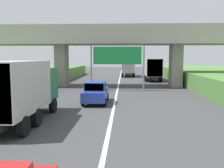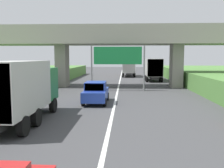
{
  "view_description": "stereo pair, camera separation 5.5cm",
  "coord_description": "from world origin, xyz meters",
  "px_view_note": "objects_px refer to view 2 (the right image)",
  "views": [
    {
      "loc": [
        0.74,
        3.68,
        3.62
      ],
      "look_at": [
        0.0,
        18.78,
        2.0
      ],
      "focal_mm": 39.66,
      "sensor_mm": 36.0,
      "label": 1
    },
    {
      "loc": [
        0.8,
        3.68,
        3.62
      ],
      "look_at": [
        0.0,
        18.78,
        2.0
      ],
      "focal_mm": 39.66,
      "sensor_mm": 36.0,
      "label": 2
    }
  ],
  "objects_px": {
    "truck_green": "(20,89)",
    "truck_white": "(153,68)",
    "car_blue": "(96,92)",
    "overhead_highway_sign": "(118,58)",
    "truck_orange": "(129,66)"
  },
  "relations": [
    {
      "from": "overhead_highway_sign",
      "to": "truck_white",
      "type": "distance_m",
      "value": 13.29
    },
    {
      "from": "truck_white",
      "to": "car_blue",
      "type": "xyz_separation_m",
      "value": [
        -6.64,
        -19.63,
        -1.08
      ]
    },
    {
      "from": "truck_green",
      "to": "truck_white",
      "type": "distance_m",
      "value": 27.77
    },
    {
      "from": "overhead_highway_sign",
      "to": "truck_orange",
      "type": "relative_size",
      "value": 0.81
    },
    {
      "from": "truck_white",
      "to": "truck_orange",
      "type": "xyz_separation_m",
      "value": [
        -3.66,
        8.56,
        0.0
      ]
    },
    {
      "from": "truck_white",
      "to": "truck_green",
      "type": "bearing_deg",
      "value": -111.24
    },
    {
      "from": "truck_green",
      "to": "truck_orange",
      "type": "bearing_deg",
      "value": 79.48
    },
    {
      "from": "truck_green",
      "to": "car_blue",
      "type": "relative_size",
      "value": 1.78
    },
    {
      "from": "car_blue",
      "to": "truck_green",
      "type": "bearing_deg",
      "value": -118.64
    },
    {
      "from": "truck_orange",
      "to": "overhead_highway_sign",
      "type": "bearing_deg",
      "value": -94.08
    },
    {
      "from": "truck_orange",
      "to": "car_blue",
      "type": "height_order",
      "value": "truck_orange"
    },
    {
      "from": "truck_white",
      "to": "truck_orange",
      "type": "distance_m",
      "value": 9.31
    },
    {
      "from": "overhead_highway_sign",
      "to": "truck_green",
      "type": "distance_m",
      "value": 14.67
    },
    {
      "from": "truck_green",
      "to": "truck_white",
      "type": "relative_size",
      "value": 1.0
    },
    {
      "from": "overhead_highway_sign",
      "to": "car_blue",
      "type": "relative_size",
      "value": 1.43
    }
  ]
}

